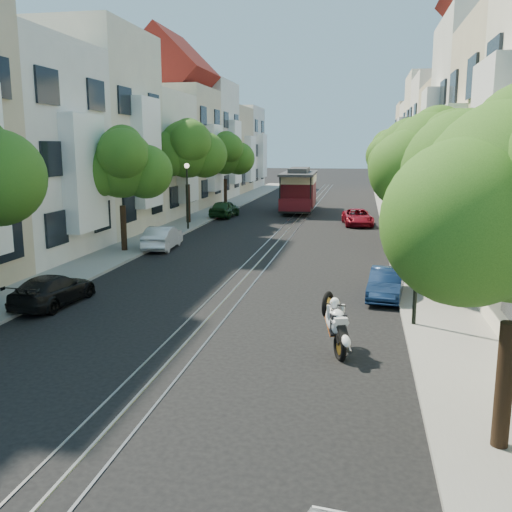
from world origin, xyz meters
The scene contains 24 objects.
ground centered at (0.00, 28.00, 0.00)m, with size 200.00×200.00×0.00m, color black.
sidewalk_east centered at (7.25, 28.00, 0.06)m, with size 2.50×80.00×0.12m, color gray.
sidewalk_west centered at (-7.25, 28.00, 0.06)m, with size 2.50×80.00×0.12m, color gray.
rail_left centered at (-0.55, 28.00, 0.01)m, with size 0.06×80.00×0.02m, color gray.
rail_slot centered at (0.00, 28.00, 0.01)m, with size 0.06×80.00×0.02m, color gray.
rail_right centered at (0.55, 28.00, 0.01)m, with size 0.06×80.00×0.02m, color gray.
lane_line centered at (0.00, 28.00, 0.00)m, with size 0.08×80.00×0.01m, color tan.
townhouses_east centered at (11.87, 27.91, 5.18)m, with size 7.75×72.00×12.00m.
townhouses_west centered at (-11.87, 27.91, 5.08)m, with size 7.75×72.00×11.76m.
tree_e_b centered at (7.26, 8.98, 4.73)m, with size 4.93×4.08×6.68m.
tree_e_c centered at (7.26, 19.98, 4.60)m, with size 4.84×3.99×6.52m.
tree_e_d centered at (7.26, 30.98, 4.87)m, with size 5.01×4.16×6.85m.
tree_w_b centered at (-7.14, 13.98, 4.40)m, with size 4.72×3.87×6.27m.
tree_w_c centered at (-7.14, 24.98, 5.07)m, with size 5.13×4.28×7.09m.
tree_w_d centered at (-7.14, 35.98, 4.60)m, with size 4.84×3.99×6.52m.
lamp_east centered at (6.30, 4.00, 2.85)m, with size 0.32×0.32×4.16m.
lamp_west centered at (-6.30, 22.00, 2.85)m, with size 0.32×0.32×4.16m.
sportbike_rider centered at (4.09, 1.42, 0.85)m, with size 0.80×1.87×1.56m.
cable_car centered at (-0.50, 34.10, 1.94)m, with size 2.96×8.60×3.27m.
parked_car_e_mid centered at (5.60, 7.30, 0.53)m, with size 1.12×3.21×1.06m, color #0C1D3C.
parked_car_e_far centered at (4.40, 26.44, 0.56)m, with size 1.85×4.02×1.12m, color maroon.
parked_car_w_near centered at (-5.57, 4.28, 0.53)m, with size 1.49×3.68×1.07m, color black.
parked_car_w_mid centered at (-5.60, 15.26, 0.61)m, with size 1.30×3.71×1.22m, color silver.
parked_car_w_far centered at (-5.60, 29.04, 0.65)m, with size 1.54×3.84×1.31m, color #153616.
Camera 1 is at (4.66, -12.92, 5.34)m, focal length 40.00 mm.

